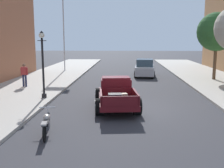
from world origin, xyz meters
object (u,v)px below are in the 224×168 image
(hotrod_truck_maroon, at_px, (116,93))
(flagpole, at_px, (65,18))
(motorcycle_parked, at_px, (46,123))
(pedestrian_sidewalk_left, at_px, (24,74))
(street_lamp_near, at_px, (43,59))
(street_tree_second, at_px, (217,32))
(car_background_silver, at_px, (145,68))

(hotrod_truck_maroon, bearing_deg, flagpole, 111.14)
(flagpole, bearing_deg, motorcycle_parked, -79.92)
(pedestrian_sidewalk_left, height_order, flagpole, flagpole)
(hotrod_truck_maroon, distance_m, street_lamp_near, 4.73)
(motorcycle_parked, bearing_deg, street_tree_second, 52.62)
(flagpole, relative_size, street_tree_second, 1.64)
(street_lamp_near, distance_m, flagpole, 14.51)
(pedestrian_sidewalk_left, bearing_deg, motorcycle_parked, -65.22)
(pedestrian_sidewalk_left, height_order, street_lamp_near, street_lamp_near)
(car_background_silver, relative_size, flagpole, 0.48)
(pedestrian_sidewalk_left, xyz_separation_m, flagpole, (0.81, 10.37, 4.68))
(street_tree_second, bearing_deg, car_background_silver, 153.77)
(street_tree_second, bearing_deg, flagpole, 156.55)
(car_background_silver, height_order, pedestrian_sidewalk_left, pedestrian_sidewalk_left)
(car_background_silver, xyz_separation_m, street_lamp_near, (-6.56, -10.77, 1.62))
(car_background_silver, distance_m, pedestrian_sidewalk_left, 11.54)
(motorcycle_parked, distance_m, flagpole, 20.73)
(hotrod_truck_maroon, xyz_separation_m, car_background_silver, (2.33, 12.09, 0.01))
(street_lamp_near, height_order, street_tree_second, street_tree_second)
(motorcycle_parked, distance_m, street_tree_second, 17.60)
(street_tree_second, bearing_deg, street_lamp_near, -147.00)
(street_lamp_near, bearing_deg, street_tree_second, 33.00)
(car_background_silver, height_order, street_lamp_near, street_lamp_near)
(motorcycle_parked, bearing_deg, street_lamp_near, 107.57)
(hotrod_truck_maroon, height_order, car_background_silver, car_background_silver)
(pedestrian_sidewalk_left, relative_size, street_lamp_near, 0.43)
(car_background_silver, distance_m, street_tree_second, 7.18)
(hotrod_truck_maroon, bearing_deg, street_lamp_near, 162.66)
(hotrod_truck_maroon, height_order, pedestrian_sidewalk_left, pedestrian_sidewalk_left)
(flagpole, bearing_deg, car_background_silver, -21.45)
(street_lamp_near, bearing_deg, hotrod_truck_maroon, -17.34)
(street_lamp_near, bearing_deg, pedestrian_sidewalk_left, 124.57)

